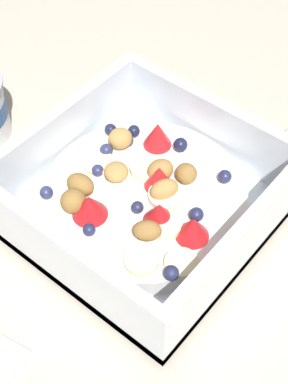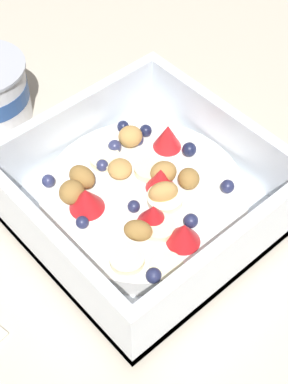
% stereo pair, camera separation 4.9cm
% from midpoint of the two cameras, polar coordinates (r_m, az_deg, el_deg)
% --- Properties ---
extents(ground_plane, '(2.40, 2.40, 0.00)m').
position_cam_midpoint_polar(ground_plane, '(0.52, 1.43, -2.36)').
color(ground_plane, beige).
extents(fruit_bowl, '(0.20, 0.20, 0.07)m').
position_cam_midpoint_polar(fruit_bowl, '(0.50, 2.79, -0.74)').
color(fruit_bowl, white).
rests_on(fruit_bowl, ground).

